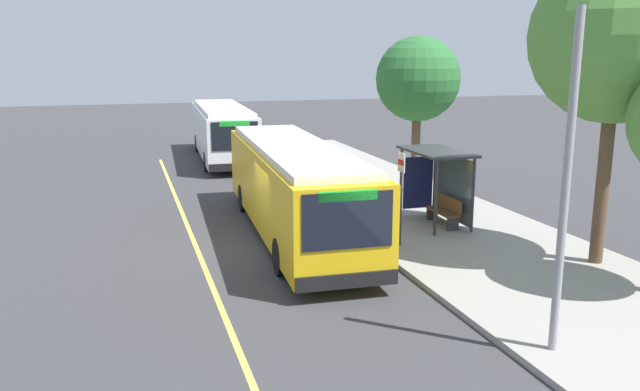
{
  "coord_description": "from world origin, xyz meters",
  "views": [
    {
      "loc": [
        17.85,
        -4.12,
        5.73
      ],
      "look_at": [
        -0.07,
        1.46,
        1.55
      ],
      "focal_mm": 35.84,
      "sensor_mm": 36.0,
      "label": 1
    }
  ],
  "objects_px": {
    "waiting_bench": "(445,211)",
    "route_sign_post": "(401,186)",
    "transit_bus_second": "(223,130)",
    "transit_bus_main": "(294,186)"
  },
  "relations": [
    {
      "from": "waiting_bench",
      "to": "route_sign_post",
      "type": "relative_size",
      "value": 0.57
    },
    {
      "from": "transit_bus_second",
      "to": "route_sign_post",
      "type": "relative_size",
      "value": 4.06
    },
    {
      "from": "transit_bus_second",
      "to": "transit_bus_main",
      "type": "bearing_deg",
      "value": -0.54
    },
    {
      "from": "transit_bus_second",
      "to": "waiting_bench",
      "type": "height_order",
      "value": "transit_bus_second"
    },
    {
      "from": "transit_bus_main",
      "to": "waiting_bench",
      "type": "relative_size",
      "value": 7.53
    },
    {
      "from": "transit_bus_second",
      "to": "route_sign_post",
      "type": "height_order",
      "value": "same"
    },
    {
      "from": "waiting_bench",
      "to": "route_sign_post",
      "type": "bearing_deg",
      "value": -54.9
    },
    {
      "from": "waiting_bench",
      "to": "route_sign_post",
      "type": "distance_m",
      "value": 3.18
    },
    {
      "from": "transit_bus_main",
      "to": "route_sign_post",
      "type": "bearing_deg",
      "value": 45.5
    },
    {
      "from": "transit_bus_main",
      "to": "transit_bus_second",
      "type": "relative_size",
      "value": 1.06
    }
  ]
}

